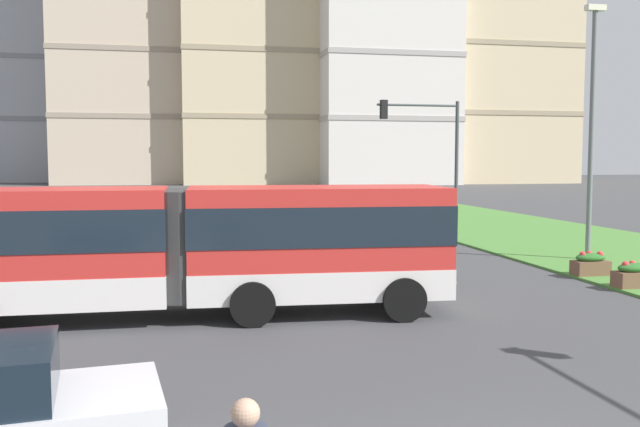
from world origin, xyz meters
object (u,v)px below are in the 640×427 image
(apartment_tower_west, at_px, (9,65))
(apartment_tower_east, at_px, (488,23))
(car_navy_sedan, at_px, (127,231))
(flower_planter_3, at_px, (634,275))
(apartment_tower_westcentre, at_px, (129,30))
(flower_planter_4, at_px, (590,264))
(traffic_light_far_right, at_px, (431,146))
(streetlight_median, at_px, (592,122))
(apartment_tower_eastcentre, at_px, (383,0))
(articulated_bus, at_px, (196,246))

(apartment_tower_west, bearing_deg, apartment_tower_east, -14.77)
(apartment_tower_east, bearing_deg, car_navy_sedan, -124.91)
(car_navy_sedan, xyz_separation_m, flower_planter_3, (14.44, -11.74, -0.33))
(flower_planter_3, xyz_separation_m, apartment_tower_westcentre, (-18.93, 90.36, 22.38))
(flower_planter_4, distance_m, apartment_tower_west, 108.69)
(flower_planter_4, distance_m, traffic_light_far_right, 10.31)
(apartment_tower_westcentre, relative_size, apartment_tower_east, 0.93)
(streetlight_median, xyz_separation_m, apartment_tower_eastcentre, (14.95, 73.50, 21.26))
(car_navy_sedan, xyz_separation_m, streetlight_median, (16.34, -6.68, 4.19))
(flower_planter_3, bearing_deg, traffic_light_far_right, 97.85)
(flower_planter_4, height_order, apartment_tower_east, apartment_tower_east)
(traffic_light_far_right, relative_size, apartment_tower_eastcentre, 0.12)
(apartment_tower_westcentre, bearing_deg, apartment_tower_east, -8.08)
(car_navy_sedan, relative_size, apartment_tower_westcentre, 0.10)
(articulated_bus, xyz_separation_m, car_navy_sedan, (-2.38, 12.45, -0.90))
(flower_planter_3, bearing_deg, apartment_tower_west, 110.62)
(articulated_bus, bearing_deg, streetlight_median, 22.47)
(apartment_tower_west, xyz_separation_m, apartment_tower_east, (73.48, -19.38, 5.95))
(flower_planter_4, relative_size, apartment_tower_west, 0.03)
(apartment_tower_eastcentre, bearing_deg, flower_planter_4, -102.42)
(flower_planter_4, height_order, apartment_tower_west, apartment_tower_west)
(articulated_bus, height_order, streetlight_median, streetlight_median)
(traffic_light_far_right, height_order, apartment_tower_eastcentre, apartment_tower_eastcentre)
(car_navy_sedan, xyz_separation_m, apartment_tower_west, (-23.96, 90.33, 17.88))
(car_navy_sedan, bearing_deg, flower_planter_3, -39.12)
(apartment_tower_eastcentre, bearing_deg, streetlight_median, -101.50)
(apartment_tower_east, bearing_deg, traffic_light_far_right, -117.24)
(flower_planter_4, xyz_separation_m, apartment_tower_west, (-38.40, 100.03, 18.20))
(articulated_bus, relative_size, apartment_tower_west, 0.32)
(flower_planter_4, bearing_deg, traffic_light_far_right, 99.51)
(articulated_bus, height_order, traffic_light_far_right, traffic_light_far_right)
(traffic_light_far_right, relative_size, streetlight_median, 0.68)
(articulated_bus, bearing_deg, apartment_tower_eastcentre, 69.97)
(flower_planter_3, xyz_separation_m, traffic_light_far_right, (-1.58, 11.49, 3.79))
(flower_planter_3, height_order, traffic_light_far_right, traffic_light_far_right)
(apartment_tower_westcentre, distance_m, apartment_tower_eastcentre, 37.82)
(apartment_tower_west, bearing_deg, apartment_tower_westcentre, -31.02)
(car_navy_sedan, distance_m, apartment_tower_eastcentre, 78.05)
(flower_planter_4, xyz_separation_m, streetlight_median, (1.90, 3.03, 4.51))
(articulated_bus, xyz_separation_m, apartment_tower_westcentre, (-6.87, 91.07, 21.15))
(streetlight_median, relative_size, apartment_tower_west, 0.24)
(traffic_light_far_right, height_order, apartment_tower_westcentre, apartment_tower_westcentre)
(articulated_bus, height_order, car_navy_sedan, articulated_bus)
(flower_planter_4, height_order, streetlight_median, streetlight_median)
(traffic_light_far_right, bearing_deg, flower_planter_4, -80.49)
(flower_planter_3, height_order, streetlight_median, streetlight_median)
(flower_planter_4, xyz_separation_m, apartment_tower_east, (35.08, 80.66, 24.15))
(flower_planter_3, relative_size, apartment_tower_eastcentre, 0.02)
(flower_planter_4, bearing_deg, streetlight_median, 57.90)
(apartment_tower_westcentre, bearing_deg, car_navy_sedan, -86.73)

